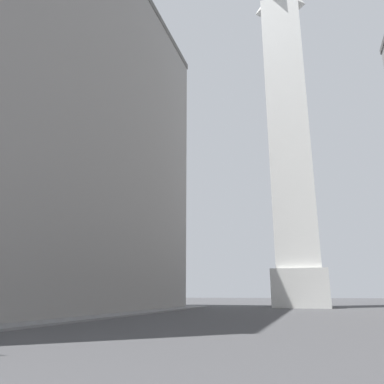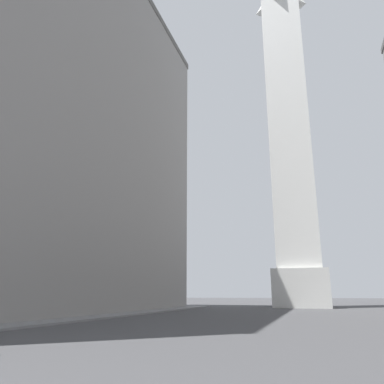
# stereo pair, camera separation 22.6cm
# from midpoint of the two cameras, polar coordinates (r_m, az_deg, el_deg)

# --- Properties ---
(sidewalk_left) EXTENTS (5.00, 70.81, 0.15)m
(sidewalk_left) POSITION_cam_midpoint_polar(r_m,az_deg,el_deg) (29.18, -22.19, -17.78)
(sidewalk_left) COLOR slate
(sidewalk_left) RESTS_ON ground_plane
(building_left) EXTENTS (18.83, 49.50, 41.15)m
(building_left) POSITION_cam_midpoint_polar(r_m,az_deg,el_deg) (45.08, -22.96, 10.51)
(building_left) COLOR gray
(building_left) RESTS_ON ground_plane
(obelisk) EXTENTS (7.88, 7.88, 58.71)m
(obelisk) POSITION_cam_midpoint_polar(r_m,az_deg,el_deg) (64.39, 14.45, 9.19)
(obelisk) COLOR silver
(obelisk) RESTS_ON ground_plane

